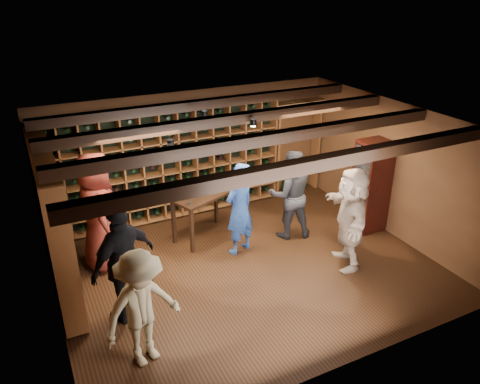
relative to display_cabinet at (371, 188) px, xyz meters
name	(u,v)px	position (x,y,z in m)	size (l,w,h in m)	color
ground	(247,267)	(-2.71, -0.20, -0.86)	(6.00, 6.00, 0.00)	#331B0E
room_shell	(246,129)	(-2.71, -0.15, 1.56)	(6.00, 6.00, 6.00)	brown
wine_rack_back	(169,164)	(-3.24, 2.13, 0.29)	(4.65, 0.30, 2.20)	brown
wine_rack_left	(53,222)	(-5.54, 0.62, 0.29)	(0.30, 2.65, 2.20)	brown
crate_shelf	(298,124)	(-0.31, 2.12, 0.71)	(1.20, 0.32, 2.07)	brown
display_cabinet	(371,188)	(0.00, 0.00, 0.00)	(0.55, 0.50, 1.75)	#380F0B
man_blue_shirt	(240,209)	(-2.59, 0.33, -0.02)	(0.61, 0.40, 1.68)	navy
man_grey_suit	(290,194)	(-1.51, 0.43, -0.01)	(0.82, 0.64, 1.70)	black
guest_red_floral	(98,212)	(-4.84, 0.95, 0.15)	(0.98, 0.64, 2.01)	maroon
guest_woman_black	(124,262)	(-4.80, -0.55, 0.05)	(1.06, 0.44, 1.82)	black
guest_khaki	(142,309)	(-4.82, -1.49, -0.06)	(1.03, 0.59, 1.60)	gray
guest_beige	(350,218)	(-1.14, -0.83, 0.02)	(1.62, 0.52, 1.75)	tan
tasting_table	(204,199)	(-2.95, 1.08, -0.08)	(1.31, 0.97, 1.17)	black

